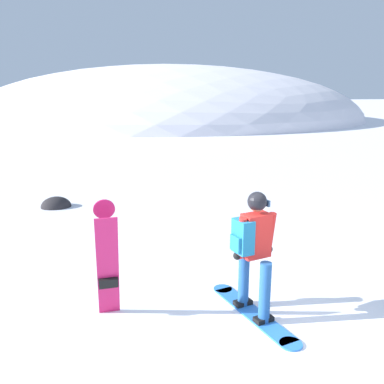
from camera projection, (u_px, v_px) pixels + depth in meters
The scene contains 5 objects.
ground_plane at pixel (268, 348), 4.78m from camera, with size 300.00×300.00×0.00m, color white.
ridge_peak_main at pixel (170, 119), 45.55m from camera, with size 42.22×38.00×11.65m.
snowboarder_main at pixel (253, 251), 5.27m from camera, with size 0.65×1.80×1.71m.
spare_snowboard at pixel (107, 261), 5.22m from camera, with size 0.28×0.46×1.61m.
rock_dark at pixel (56, 207), 10.65m from camera, with size 0.78×0.66×0.54m.
Camera 1 is at (-1.92, -3.84, 2.93)m, focal length 37.86 mm.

